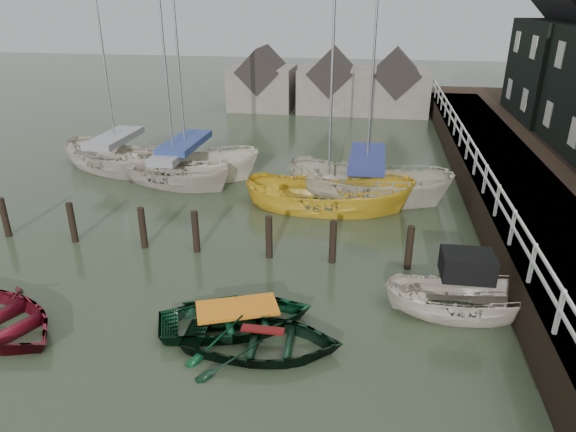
% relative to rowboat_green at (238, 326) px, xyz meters
% --- Properties ---
extents(ground, '(120.00, 120.00, 0.00)m').
position_rel_rowboat_green_xyz_m(ground, '(-1.18, 0.79, 0.00)').
color(ground, '#2C3824').
rests_on(ground, ground).
extents(pier, '(3.04, 32.00, 2.70)m').
position_rel_rowboat_green_xyz_m(pier, '(8.30, 10.79, 0.71)').
color(pier, black).
rests_on(pier, ground).
extents(mooring_pilings, '(13.72, 0.22, 1.80)m').
position_rel_rowboat_green_xyz_m(mooring_pilings, '(-2.29, 3.79, 0.50)').
color(mooring_pilings, black).
rests_on(mooring_pilings, ground).
extents(far_sheds, '(14.00, 4.08, 4.39)m').
position_rel_rowboat_green_xyz_m(far_sheds, '(-0.34, 26.79, 1.86)').
color(far_sheds, '#665B51').
rests_on(far_sheds, ground).
extents(rowboat_green, '(4.59, 3.98, 0.79)m').
position_rel_rowboat_green_xyz_m(rowboat_green, '(0.00, 0.00, 0.00)').
color(rowboat_green, black).
rests_on(rowboat_green, ground).
extents(rowboat_dkgreen, '(3.85, 2.84, 0.77)m').
position_rel_rowboat_green_xyz_m(rowboat_dkgreen, '(0.82, -0.80, 0.00)').
color(rowboat_dkgreen, black).
rests_on(rowboat_dkgreen, ground).
extents(motorboat, '(4.09, 1.63, 2.43)m').
position_rel_rowboat_green_xyz_m(motorboat, '(5.62, 1.58, 0.11)').
color(motorboat, beige).
rests_on(motorboat, ground).
extents(sailboat_a, '(6.17, 3.76, 11.20)m').
position_rel_rowboat_green_xyz_m(sailboat_a, '(-5.49, 9.98, 0.07)').
color(sailboat_a, '#B9AC9E').
rests_on(sailboat_a, ground).
extents(sailboat_b, '(6.87, 2.64, 10.82)m').
position_rel_rowboat_green_xyz_m(sailboat_b, '(-5.33, 11.03, 0.06)').
color(sailboat_b, silver).
rests_on(sailboat_b, ground).
extents(sailboat_c, '(6.58, 2.50, 11.49)m').
position_rel_rowboat_green_xyz_m(sailboat_c, '(1.45, 8.26, 0.01)').
color(sailboat_c, gold).
rests_on(sailboat_c, ground).
extents(sailboat_d, '(7.42, 4.34, 11.70)m').
position_rel_rowboat_green_xyz_m(sailboat_d, '(2.85, 9.87, 0.06)').
color(sailboat_d, beige).
rests_on(sailboat_d, ground).
extents(sailboat_e, '(7.10, 5.00, 10.59)m').
position_rel_rowboat_green_xyz_m(sailboat_e, '(-8.92, 11.41, 0.06)').
color(sailboat_e, beige).
rests_on(sailboat_e, ground).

